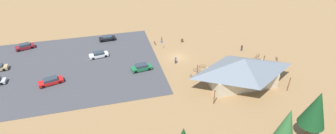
{
  "coord_description": "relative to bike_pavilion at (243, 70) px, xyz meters",
  "views": [
    {
      "loc": [
        16.39,
        52.99,
        31.34
      ],
      "look_at": [
        3.91,
        5.58,
        1.2
      ],
      "focal_mm": 28.23,
      "sensor_mm": 36.0,
      "label": 1
    }
  ],
  "objects": [
    {
      "name": "bicycle_red_near_sign",
      "position": [
        13.13,
        -22.06,
        -3.06
      ],
      "size": [
        0.48,
        1.76,
        0.8
      ],
      "color": "black",
      "rests_on": "ground"
    },
    {
      "name": "pine_far_west",
      "position": [
        -2.91,
        15.9,
        2.42
      ],
      "size": [
        3.89,
        3.89,
        8.84
      ],
      "color": "brown",
      "rests_on": "ground"
    },
    {
      "name": "visitor_by_pavilion",
      "position": [
        10.58,
        -11.32,
        -2.48
      ],
      "size": [
        0.36,
        0.36,
        1.8
      ],
      "color": "#2D3347",
      "rests_on": "ground"
    },
    {
      "name": "bicycle_white_near_porch",
      "position": [
        -7.06,
        -5.73,
        -3.03
      ],
      "size": [
        0.5,
        1.79,
        0.87
      ],
      "color": "black",
      "rests_on": "ground"
    },
    {
      "name": "car_green_by_curb",
      "position": [
        18.7,
        -10.38,
        -2.66
      ],
      "size": [
        4.74,
        2.39,
        1.46
      ],
      "color": "#1E6B3D",
      "rests_on": "parking_lot_asphalt"
    },
    {
      "name": "lot_sign",
      "position": [
        11.9,
        -19.28,
        -2.01
      ],
      "size": [
        0.56,
        0.08,
        2.2
      ],
      "color": "#99999E",
      "rests_on": "ground"
    },
    {
      "name": "car_maroon_back_corner",
      "position": [
        45.61,
        -27.9,
        -2.67
      ],
      "size": [
        4.77,
        3.07,
        1.43
      ],
      "color": "maroon",
      "rests_on": "parking_lot_asphalt"
    },
    {
      "name": "bicycle_purple_edge_north",
      "position": [
        -8.3,
        -7.58,
        -3.04
      ],
      "size": [
        1.57,
        0.88,
        0.83
      ],
      "color": "black",
      "rests_on": "ground"
    },
    {
      "name": "ground",
      "position": [
        9.27,
        -13.87,
        -3.43
      ],
      "size": [
        160.0,
        160.0,
        0.0
      ],
      "primitive_type": "plane",
      "color": "#937047",
      "rests_on": "ground"
    },
    {
      "name": "car_white_end_stall",
      "position": [
        27.64,
        -18.81,
        -2.7
      ],
      "size": [
        4.67,
        2.47,
        1.35
      ],
      "color": "white",
      "rests_on": "parking_lot_asphalt"
    },
    {
      "name": "visitor_at_bikes",
      "position": [
        -7.23,
        -13.11,
        -2.55
      ],
      "size": [
        0.38,
        0.4,
        1.68
      ],
      "color": "#2D3347",
      "rests_on": "ground"
    },
    {
      "name": "bicycle_orange_lone_west",
      "position": [
        -9.39,
        -9.1,
        -3.05
      ],
      "size": [
        1.53,
        0.76,
        0.82
      ],
      "color": "black",
      "rests_on": "ground"
    },
    {
      "name": "bicycle_black_by_bin",
      "position": [
        -12.87,
        -6.54,
        -3.05
      ],
      "size": [
        0.68,
        1.57,
        0.84
      ],
      "color": "black",
      "rests_on": "ground"
    },
    {
      "name": "bike_pavilion",
      "position": [
        0.0,
        0.0,
        0.0
      ],
      "size": [
        16.14,
        9.45,
        5.94
      ],
      "color": "beige",
      "rests_on": "ground"
    },
    {
      "name": "car_black_aisle_side",
      "position": [
        25.06,
        -27.67,
        -2.74
      ],
      "size": [
        4.38,
        2.14,
        1.27
      ],
      "color": "black",
      "rests_on": "parking_lot_asphalt"
    },
    {
      "name": "bicycle_green_yard_center",
      "position": [
        -9.62,
        -3.89,
        -3.06
      ],
      "size": [
        1.57,
        0.77,
        0.79
      ],
      "color": "black",
      "rests_on": "ground"
    },
    {
      "name": "bicycle_blue_back_row",
      "position": [
        8.76,
        -4.31,
        -3.06
      ],
      "size": [
        1.0,
        1.48,
        0.82
      ],
      "color": "black",
      "rests_on": "ground"
    },
    {
      "name": "trash_bin",
      "position": [
        5.79,
        -21.62,
        -2.98
      ],
      "size": [
        0.6,
        0.6,
        0.9
      ],
      "primitive_type": "cylinder",
      "color": "brown",
      "rests_on": "ground"
    },
    {
      "name": "bicycle_teal_edge_south",
      "position": [
        10.89,
        -24.0,
        -3.03
      ],
      "size": [
        0.65,
        1.71,
        0.9
      ],
      "color": "black",
      "rests_on": "ground"
    },
    {
      "name": "parking_lot_asphalt",
      "position": [
        33.48,
        -15.84,
        -3.4
      ],
      "size": [
        38.55,
        31.42,
        0.05
      ],
      "primitive_type": "cube",
      "color": "#424247",
      "rests_on": "ground"
    },
    {
      "name": "bicycle_yellow_front_row",
      "position": [
        5.26,
        -7.89,
        -3.05
      ],
      "size": [
        1.68,
        0.48,
        0.84
      ],
      "color": "black",
      "rests_on": "ground"
    },
    {
      "name": "bicycle_silver_yard_right",
      "position": [
        7.07,
        -6.49,
        -3.04
      ],
      "size": [
        1.35,
        1.22,
        0.86
      ],
      "color": "black",
      "rests_on": "ground"
    },
    {
      "name": "car_red_second_row",
      "position": [
        37.52,
        -9.81,
        -2.69
      ],
      "size": [
        5.05,
        3.03,
        1.37
      ],
      "color": "red",
      "rests_on": "parking_lot_asphalt"
    },
    {
      "name": "pine_west",
      "position": [
        2.57,
        17.0,
        1.73
      ],
      "size": [
        2.76,
        2.76,
        7.83
      ],
      "color": "brown",
      "rests_on": "ground"
    }
  ]
}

